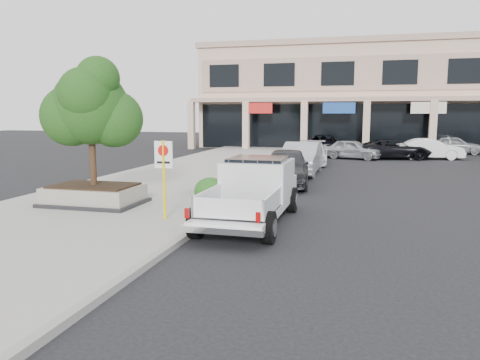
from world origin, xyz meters
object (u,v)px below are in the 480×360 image
Objects in this scene: planter_tree at (97,107)px; lot_car_d at (394,149)px; pickup_truck at (250,192)px; curb_car_a at (286,167)px; curb_car_b at (301,158)px; no_parking_sign at (164,169)px; lot_car_b at (430,149)px; curb_car_c at (311,153)px; lot_car_a at (352,149)px; curb_car_d at (323,145)px; planter at (94,195)px; lot_car_e at (454,145)px.

lot_car_d is (10.77, 20.31, -2.72)m from planter_tree.
curb_car_a is at bearing 91.25° from pickup_truck.
pickup_truck is 11.48m from curb_car_b.
planter_tree reaches higher than no_parking_sign.
lot_car_b is (10.06, 22.48, -0.91)m from no_parking_sign.
lot_car_b is (7.68, 21.72, -0.21)m from pickup_truck.
pickup_truck is 23.04m from lot_car_b.
planter_tree is 8.83m from curb_car_a.
no_parking_sign reaches higher than lot_car_d.
pickup_truck is 21.86m from lot_car_d.
lot_car_a is (2.43, 3.96, -0.02)m from curb_car_c.
curb_car_d is (0.29, 15.86, -0.08)m from curb_car_a.
no_parking_sign is (3.25, -1.51, 1.16)m from planter.
no_parking_sign reaches higher than curb_car_a.
pickup_truck is at bearing -89.74° from curb_car_b.
curb_car_d reaches higher than planter.
pickup_truck is (5.63, -0.75, 0.46)m from planter.
planter is 0.65× the size of curb_car_a.
no_parking_sign is 0.57× the size of lot_car_a.
lot_car_d is (-2.41, -0.51, -0.03)m from lot_car_b.
lot_car_a is (8.07, 19.72, 0.21)m from planter.
planter_tree is at bearing 170.80° from pickup_truck.
curb_car_d is 10.43m from lot_car_e.
pickup_truck is 16.51m from curb_car_c.
pickup_truck is at bearing -170.37° from lot_car_a.
planter is at bearing 155.11° from no_parking_sign.
planter_tree reaches higher than curb_car_a.
planter_tree is 30.12m from lot_car_e.
no_parking_sign is at bearing -28.06° from planter_tree.
curb_car_c is at bearing 121.46° from lot_car_d.
planter_tree is at bearing 149.26° from lot_car_e.
planter_tree is 0.79× the size of curb_car_b.
planter is 1.39× the size of no_parking_sign.
lot_car_e is (2.37, 4.83, -0.01)m from lot_car_b.
planter is 30.20m from lot_car_e.
curb_car_a is (5.36, 6.53, -2.57)m from planter_tree.
curb_car_a is (2.24, 8.19, -0.79)m from no_parking_sign.
lot_car_e reaches higher than planter.
lot_car_a is at bearing 75.23° from curb_car_b.
lot_car_b is (7.67, 10.24, -0.12)m from curb_car_b.
planter_tree is 12.20m from curb_car_b.
pickup_truck reaches higher than curb_car_a.
no_parking_sign is 30.02m from lot_car_e.
lot_car_b is at bearing 57.66° from planter_tree.
no_parking_sign reaches higher than curb_car_d.
curb_car_b is 0.93× the size of curb_car_d.
lot_car_b is (13.18, 20.82, -2.69)m from planter_tree.
curb_car_c is at bearing 70.57° from planter_tree.
curb_car_a is 14.81m from lot_car_d.
curb_car_a is 1.01× the size of curb_car_c.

